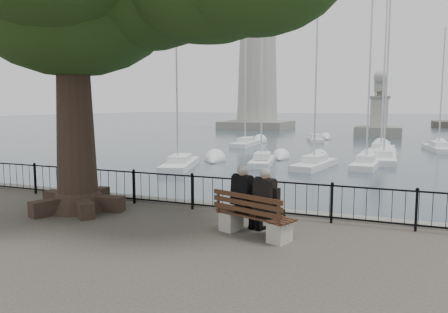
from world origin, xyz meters
The scene contains 16 objects.
harbor centered at (0.00, 3.00, -0.50)m, with size 260.00×260.00×1.20m.
railing centered at (0.00, 2.50, 0.56)m, with size 22.06×0.06×1.00m.
bench centered at (1.48, 0.64, 0.36)m, with size 2.06×1.23×1.04m.
person_left centered at (1.25, 0.84, 0.76)m, with size 0.67×0.91×1.66m.
person_right centered at (1.87, 0.62, 0.76)m, with size 0.67×0.91×1.66m.
lighthouse centered at (-18.00, 62.00, 12.84)m, with size 10.75×10.75×32.65m.
lion_monument centered at (2.00, 49.94, 1.07)m, with size 5.58×5.58×8.34m.
sailboat_a centered at (-8.48, 15.93, -0.70)m, with size 3.08×5.92×10.35m.
sailboat_b centered at (-4.09, 19.58, -0.66)m, with size 2.19×5.05×11.20m.
sailboat_c centered at (2.61, 20.91, -0.68)m, with size 1.78×5.28×10.74m.
sailboat_e centered at (-9.55, 31.97, -0.63)m, with size 1.80×5.81×13.07m.
sailboat_f centered at (3.13, 30.31, -0.64)m, with size 2.13×6.20×13.25m.
sailboat_g centered at (7.74, 33.86, -0.68)m, with size 2.49×5.64×10.78m.
sailboat_h centered at (-4.22, 40.16, -0.65)m, with size 2.71×5.06×11.26m.
sailboat_i centered at (-0.47, 19.28, -0.67)m, with size 2.29×5.42×10.98m.
sailboat_j centered at (3.55, 24.16, -0.67)m, with size 1.79×5.91×11.60m.
Camera 1 is at (4.55, -8.76, 3.04)m, focal length 35.00 mm.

